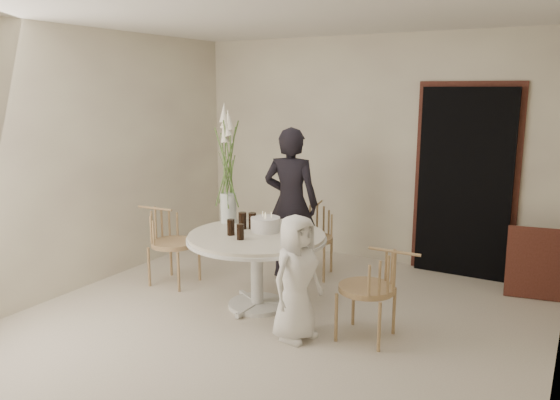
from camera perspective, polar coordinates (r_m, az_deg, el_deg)
The scene contains 18 objects.
ground at distance 5.06m, azimuth -0.48°, elevation -12.75°, with size 4.50×4.50×0.00m, color beige.
room_shell at distance 4.63m, azimuth -0.51°, elevation 5.83°, with size 4.50×4.50×4.50m.
doorway at distance 6.36m, azimuth 18.72°, elevation 1.64°, with size 1.00×0.10×2.10m, color black.
door_trim at distance 6.39m, azimuth 18.83°, elevation 2.22°, with size 1.12×0.03×2.22m, color #5E2A20.
table at distance 5.21m, azimuth -2.44°, elevation -4.77°, with size 1.33×1.33×0.73m.
picture_frame at distance 6.09m, azimuth 25.08°, elevation -5.99°, with size 0.54×0.04×0.72m, color #5E2A20.
chair_far at distance 6.21m, azimuth 3.64°, elevation -3.05°, with size 0.50×0.52×0.80m.
chair_right at distance 4.62m, azimuth 10.39°, elevation -8.32°, with size 0.50×0.47×0.82m.
chair_left at distance 6.03m, azimuth -11.98°, elevation -3.51°, with size 0.52×0.49×0.83m.
girl at distance 6.01m, azimuth 1.15°, elevation -0.35°, with size 0.61×0.40×1.68m, color black.
boy at distance 4.59m, azimuth 1.72°, elevation -8.11°, with size 0.53×0.34×1.08m, color white.
birthday_cake at distance 5.26m, azimuth -1.53°, elevation -2.55°, with size 0.28×0.28×0.19m.
cola_tumbler_a at distance 5.14m, azimuth -5.16°, elevation -2.85°, with size 0.07×0.07×0.15m, color black.
cola_tumbler_b at distance 4.99m, azimuth -4.17°, elevation -3.34°, with size 0.07×0.07×0.14m, color black.
cola_tumbler_c at distance 5.36m, azimuth -3.95°, elevation -2.17°, with size 0.08×0.08×0.17m, color black.
cola_tumbler_d at distance 5.35m, azimuth -2.90°, elevation -2.18°, with size 0.08×0.08×0.16m, color black.
plate_stack at distance 4.82m, azimuth 1.38°, elevation -4.38°, with size 0.22×0.22×0.06m, color white.
flower_vase at distance 5.53m, azimuth -5.49°, elevation 3.47°, with size 0.16×0.16×1.22m.
Camera 1 is at (2.32, -3.98, 2.09)m, focal length 35.00 mm.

